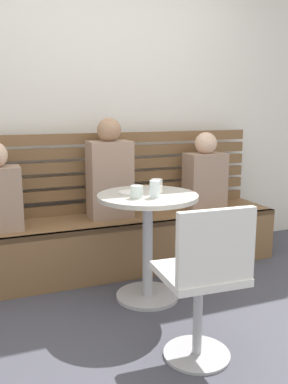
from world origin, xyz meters
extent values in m
plane|color=#42424C|center=(0.00, 0.00, 0.00)|extent=(8.00, 8.00, 0.00)
cube|color=silver|center=(0.00, 1.64, 1.45)|extent=(5.20, 0.10, 2.90)
cube|color=brown|center=(0.00, 1.20, 0.22)|extent=(2.70, 0.52, 0.44)
cube|color=brown|center=(0.00, 0.96, 0.42)|extent=(2.70, 0.04, 0.04)
cube|color=brown|center=(0.00, 1.44, 0.48)|extent=(2.65, 0.04, 0.09)
cube|color=brown|center=(0.00, 1.44, 0.61)|extent=(2.65, 0.04, 0.09)
cube|color=brown|center=(0.00, 1.44, 0.72)|extent=(2.65, 0.04, 0.09)
cube|color=brown|center=(0.00, 1.44, 0.84)|extent=(2.65, 0.04, 0.09)
cube|color=brown|center=(0.00, 1.44, 0.95)|extent=(2.65, 0.04, 0.09)
cube|color=brown|center=(0.00, 1.44, 1.06)|extent=(2.65, 0.04, 0.09)
cylinder|color=#ADADB2|center=(0.02, 0.62, 0.01)|extent=(0.44, 0.44, 0.02)
cylinder|color=#ADADB2|center=(0.02, 0.62, 0.37)|extent=(0.07, 0.07, 0.69)
cylinder|color=#B7B2A8|center=(0.02, 0.62, 0.72)|extent=(0.68, 0.68, 0.03)
cylinder|color=#ADADB2|center=(0.00, -0.13, 0.01)|extent=(0.36, 0.36, 0.02)
cylinder|color=#ADADB2|center=(0.00, -0.13, 0.23)|extent=(0.05, 0.05, 0.45)
cube|color=white|center=(0.00, -0.13, 0.47)|extent=(0.42, 0.42, 0.04)
cube|color=white|center=(-0.01, -0.30, 0.67)|extent=(0.40, 0.06, 0.36)
cube|color=#9E7F6B|center=(-0.05, 1.24, 0.75)|extent=(0.34, 0.22, 0.61)
sphere|color=#A37A5B|center=(-0.05, 1.24, 1.14)|extent=(0.19, 0.19, 0.19)
cube|color=#9E7F6B|center=(0.81, 1.23, 0.68)|extent=(0.34, 0.22, 0.48)
sphere|color=#DBB293|center=(0.81, 1.23, 1.01)|extent=(0.19, 0.19, 0.19)
cylinder|color=silver|center=(0.10, 0.63, 0.77)|extent=(0.06, 0.06, 0.05)
cylinder|color=white|center=(0.03, 0.52, 0.80)|extent=(0.07, 0.07, 0.11)
cylinder|color=silver|center=(-0.08, 0.55, 0.78)|extent=(0.08, 0.08, 0.08)
cylinder|color=white|center=(0.16, 0.79, 0.78)|extent=(0.08, 0.08, 0.07)
cylinder|color=white|center=(-0.07, 0.69, 0.75)|extent=(0.17, 0.17, 0.01)
camera|label=1|loc=(-1.02, -1.91, 1.31)|focal=39.05mm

